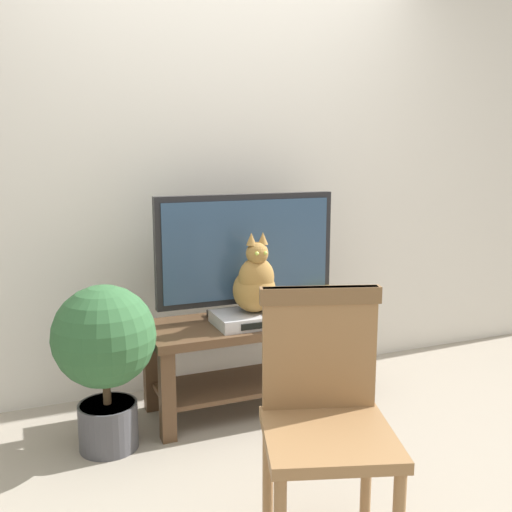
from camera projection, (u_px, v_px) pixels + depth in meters
The scene contains 9 objects.
ground_plane at pixel (286, 459), 2.65m from camera, with size 12.00×12.00×0.00m, color gray.
back_wall at pixel (210, 146), 3.36m from camera, with size 7.00×0.12×2.80m, color silver.
tv_stand at pixel (252, 347), 3.12m from camera, with size 1.12×0.47×0.49m.
tv at pixel (247, 253), 3.10m from camera, with size 0.99×0.20×0.66m.
media_box at pixel (254, 318), 3.02m from camera, with size 0.41×0.27×0.06m.
cat at pixel (255, 283), 2.98m from camera, with size 0.22×0.28×0.42m.
wooden_chair at pixel (325, 403), 2.00m from camera, with size 0.54×0.54×0.91m.
book_stack at pixel (319, 299), 3.27m from camera, with size 0.24×0.20×0.14m.
potted_plant at pixel (105, 349), 2.67m from camera, with size 0.47×0.47×0.78m.
Camera 1 is at (-1.05, -2.20, 1.38)m, focal length 40.99 mm.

